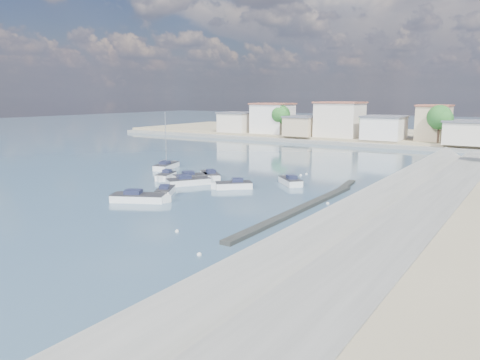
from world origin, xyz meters
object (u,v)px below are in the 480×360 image
Objects in this scene: motorboat_f at (290,181)px; motorboat_h at (142,198)px; motorboat_a at (166,191)px; motorboat_b at (194,177)px; motorboat_c at (210,175)px; motorboat_d at (232,186)px; motorboat_g at (165,177)px; sailboat at (167,166)px; motorboat_e at (190,181)px.

motorboat_f is 0.71× the size of motorboat_h.
motorboat_a is 9.51m from motorboat_b.
motorboat_c is 0.78× the size of motorboat_h.
motorboat_d is 0.98× the size of motorboat_g.
motorboat_f is at bearing 54.05° from motorboat_d.
sailboat is (-13.04, 14.86, 0.04)m from motorboat_a.
motorboat_d is 7.99m from motorboat_f.
motorboat_a and motorboat_e have the same top height.
motorboat_f and motorboat_g have the same top height.
motorboat_b and motorboat_e have the same top height.
motorboat_c is (-2.28, 11.57, 0.00)m from motorboat_a.
motorboat_c is 8.07m from motorboat_d.
motorboat_e is 14.25m from sailboat.
motorboat_a is 0.69× the size of motorboat_h.
sailboat is at bearing 130.29° from motorboat_g.
motorboat_g is 9.72m from sailboat.
motorboat_b is 7.74m from motorboat_d.
motorboat_d is at bearing -24.00° from sailboat.
motorboat_e and motorboat_f have the same top height.
sailboat is (-10.76, 3.29, 0.04)m from motorboat_c.
motorboat_a is 0.49× the size of sailboat.
motorboat_d is 1.01× the size of motorboat_f.
motorboat_h is (-8.88, -17.68, 0.00)m from motorboat_f.
motorboat_e is (1.53, -2.55, 0.00)m from motorboat_b.
motorboat_h is 0.70× the size of sailboat.
motorboat_f is at bearing 21.06° from motorboat_g.
motorboat_a is 0.98× the size of motorboat_f.
motorboat_f is at bearing 63.34° from motorboat_h.
motorboat_h is (-4.18, -11.21, 0.00)m from motorboat_d.
motorboat_h is at bearing -55.03° from sailboat.
sailboat reaches higher than motorboat_h.
motorboat_f is at bearing 56.08° from motorboat_a.
motorboat_d is (6.70, -4.49, -0.00)m from motorboat_c.
motorboat_b and motorboat_c have the same top height.
sailboat reaches higher than motorboat_g.
motorboat_c is 0.55× the size of sailboat.
motorboat_b is at bearing 22.88° from motorboat_g.
motorboat_b is at bearing -30.50° from sailboat.
motorboat_g is at bearing -49.71° from sailboat.
motorboat_f is at bearing 9.87° from motorboat_c.
motorboat_a and motorboat_g have the same top height.
motorboat_b is 1.12× the size of motorboat_f.
motorboat_a is 0.97× the size of motorboat_d.
motorboat_g is (-11.17, 0.36, 0.00)m from motorboat_d.
motorboat_d is at bearing -125.95° from motorboat_f.
sailboat reaches higher than motorboat_e.
motorboat_a is 19.77m from sailboat.
motorboat_d is 0.79× the size of motorboat_e.
motorboat_b and motorboat_h have the same top height.
sailboat is at bearing 124.97° from motorboat_h.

